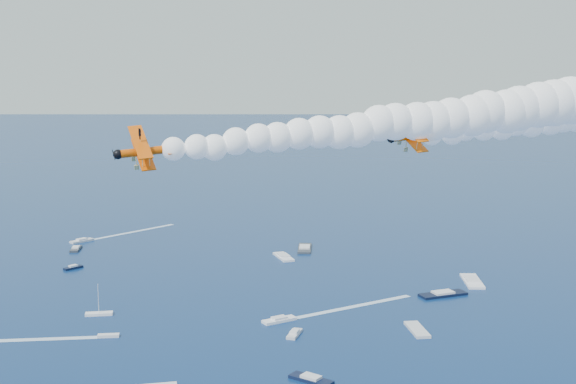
# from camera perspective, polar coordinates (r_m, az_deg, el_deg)

# --- Properties ---
(biplane_lead) EXTENTS (10.25, 11.14, 7.71)m
(biplane_lead) POSITION_cam_1_polar(r_m,az_deg,el_deg) (101.82, 9.14, 4.09)
(biplane_lead) COLOR #F05F05
(biplane_trail) EXTENTS (10.33, 11.23, 7.76)m
(biplane_trail) POSITION_cam_1_polar(r_m,az_deg,el_deg) (88.64, -10.51, 2.96)
(biplane_trail) COLOR #E05004
(smoke_trail_trail) EXTENTS (66.34, 58.23, 11.55)m
(smoke_trail_trail) POSITION_cam_1_polar(r_m,az_deg,el_deg) (98.10, 8.09, 5.06)
(smoke_trail_trail) COLOR white
(spectator_boats) EXTENTS (211.99, 186.67, 0.70)m
(spectator_boats) POSITION_cam_1_polar(r_m,az_deg,el_deg) (204.08, 1.99, -8.98)
(spectator_boats) COLOR white
(spectator_boats) RESTS_ON ground
(boat_wakes) EXTENTS (119.91, 141.56, 0.04)m
(boat_wakes) POSITION_cam_1_polar(r_m,az_deg,el_deg) (235.40, -8.77, -6.65)
(boat_wakes) COLOR white
(boat_wakes) RESTS_ON ground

